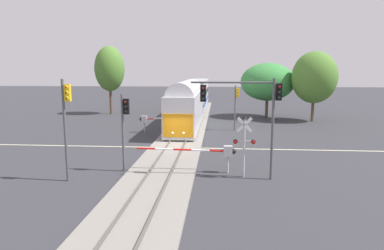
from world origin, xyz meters
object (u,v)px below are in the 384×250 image
at_px(traffic_signal_far_side, 236,100).
at_px(traffic_signal_near_left, 66,114).
at_px(traffic_signal_near_right, 250,103).
at_px(crossing_gate_near, 215,152).
at_px(traffic_signal_median, 125,120).
at_px(maple_right_background, 314,77).
at_px(crossing_gate_far, 150,119).
at_px(crossing_signal_mast, 244,140).
at_px(pine_left_background, 110,69).
at_px(commuter_train, 193,97).
at_px(oak_far_right, 267,82).

bearing_deg(traffic_signal_far_side, traffic_signal_near_left, -120.49).
bearing_deg(traffic_signal_near_right, traffic_signal_near_left, -173.45).
bearing_deg(crossing_gate_near, traffic_signal_near_right, -30.53).
xyz_separation_m(traffic_signal_median, maple_right_background, (18.38, 23.97, 2.27)).
xyz_separation_m(crossing_gate_far, traffic_signal_far_side, (9.31, 2.10, 1.94)).
xyz_separation_m(traffic_signal_median, traffic_signal_far_side, (8.03, 16.28, -0.09)).
bearing_deg(crossing_signal_mast, traffic_signal_far_side, 88.81).
xyz_separation_m(traffic_signal_far_side, pine_left_background, (-18.34, 12.95, 3.46)).
bearing_deg(crossing_gate_near, commuter_train, 97.26).
height_order(commuter_train, maple_right_background, maple_right_background).
relative_size(commuter_train, traffic_signal_near_right, 6.54).
xyz_separation_m(crossing_signal_mast, pine_left_background, (-17.99, 29.83, 4.42)).
distance_m(crossing_signal_mast, pine_left_background, 35.11).
height_order(traffic_signal_far_side, oak_far_right, oak_far_right).
xyz_separation_m(commuter_train, crossing_gate_near, (3.47, -27.23, -1.38)).
bearing_deg(traffic_signal_far_side, pine_left_background, 144.78).
xyz_separation_m(crossing_gate_near, traffic_signal_near_right, (2.03, -1.20, 3.29)).
relative_size(crossing_gate_near, crossing_gate_far, 1.19).
height_order(crossing_signal_mast, traffic_signal_far_side, traffic_signal_far_side).
distance_m(crossing_gate_near, traffic_signal_far_side, 16.33).
distance_m(traffic_signal_far_side, maple_right_background, 13.11).
bearing_deg(traffic_signal_near_left, crossing_signal_mast, 8.77).
bearing_deg(traffic_signal_far_side, crossing_gate_far, -167.30).
distance_m(crossing_signal_mast, crossing_gate_far, 17.31).
distance_m(traffic_signal_near_left, oak_far_right, 33.51).
relative_size(traffic_signal_near_right, traffic_signal_far_side, 1.23).
distance_m(traffic_signal_median, oak_far_right, 30.26).
bearing_deg(pine_left_background, maple_right_background, -10.37).
relative_size(crossing_gate_near, traffic_signal_near_left, 1.07).
height_order(commuter_train, traffic_signal_median, commuter_train).
distance_m(crossing_gate_near, pine_left_background, 33.68).
xyz_separation_m(crossing_gate_far, traffic_signal_near_left, (-1.58, -16.41, 2.68)).
bearing_deg(traffic_signal_median, traffic_signal_near_left, -142.12).
relative_size(crossing_gate_far, pine_left_background, 0.54).
height_order(traffic_signal_near_right, traffic_signal_median, traffic_signal_near_right).
xyz_separation_m(traffic_signal_near_right, traffic_signal_far_side, (0.10, 17.27, -1.33)).
distance_m(traffic_signal_near_right, traffic_signal_far_side, 17.32).
distance_m(traffic_signal_near_left, traffic_signal_median, 3.69).
relative_size(crossing_signal_mast, pine_left_background, 0.38).
height_order(commuter_train, traffic_signal_near_left, traffic_signal_near_left).
bearing_deg(traffic_signal_near_left, crossing_gate_far, 84.49).
bearing_deg(commuter_train, traffic_signal_near_right, -79.06).
bearing_deg(pine_left_background, crossing_gate_near, -60.81).
bearing_deg(traffic_signal_near_right, crossing_gate_far, 121.27).
bearing_deg(traffic_signal_near_left, pine_left_background, 103.32).
xyz_separation_m(commuter_train, traffic_signal_near_left, (-5.30, -29.67, 1.32)).
xyz_separation_m(commuter_train, crossing_signal_mast, (5.25, -28.04, -0.39)).
bearing_deg(crossing_signal_mast, pine_left_background, 121.10).
bearing_deg(oak_far_right, maple_right_background, -31.44).
xyz_separation_m(crossing_signal_mast, traffic_signal_near_left, (-10.55, -1.63, 1.71)).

